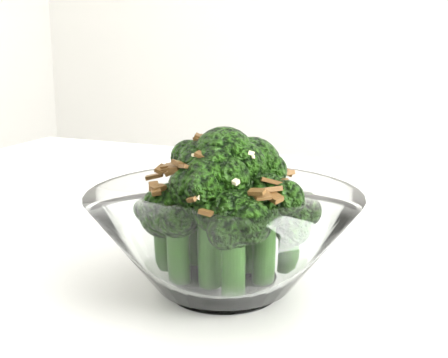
% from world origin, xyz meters
% --- Properties ---
extents(table, '(1.25, 0.88, 0.75)m').
position_xyz_m(table, '(0.01, 0.08, 0.68)').
color(table, white).
rests_on(table, ground).
extents(broccoli_dish, '(0.19, 0.19, 0.12)m').
position_xyz_m(broccoli_dish, '(-0.05, -0.01, 0.80)').
color(broccoli_dish, white).
rests_on(broccoli_dish, table).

